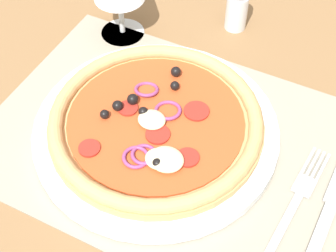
% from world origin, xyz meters
% --- Properties ---
extents(ground_plane, '(1.90, 1.40, 0.02)m').
position_xyz_m(ground_plane, '(0.00, 0.00, -0.01)').
color(ground_plane, olive).
extents(placemat, '(0.45, 0.32, 0.00)m').
position_xyz_m(placemat, '(0.00, 0.00, 0.00)').
color(placemat, gray).
rests_on(placemat, ground_plane).
extents(plate, '(0.30, 0.30, 0.01)m').
position_xyz_m(plate, '(-0.02, -0.00, 0.01)').
color(plate, white).
rests_on(plate, placemat).
extents(pizza, '(0.26, 0.26, 0.03)m').
position_xyz_m(pizza, '(-0.02, -0.00, 0.03)').
color(pizza, tan).
rests_on(pizza, plate).
extents(fork, '(0.03, 0.18, 0.00)m').
position_xyz_m(fork, '(0.16, -0.02, 0.01)').
color(fork, silver).
rests_on(fork, placemat).
extents(pepper_shaker, '(0.03, 0.03, 0.07)m').
position_xyz_m(pepper_shaker, '(-0.01, 0.24, 0.03)').
color(pepper_shaker, silver).
rests_on(pepper_shaker, ground_plane).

